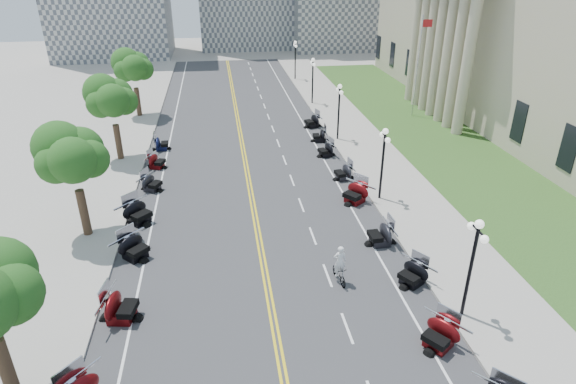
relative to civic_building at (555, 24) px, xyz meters
name	(u,v)px	position (x,y,z in m)	size (l,w,h in m)	color
ground	(259,240)	(-32.00, -22.00, -8.90)	(160.00, 160.00, 0.00)	gray
road	(247,172)	(-32.00, -12.00, -8.90)	(16.00, 90.00, 0.01)	#333335
centerline_yellow_a	(246,172)	(-32.12, -12.00, -8.89)	(0.12, 90.00, 0.00)	yellow
centerline_yellow_b	(249,172)	(-31.88, -12.00, -8.89)	(0.12, 90.00, 0.00)	yellow
edge_line_north	(328,167)	(-25.60, -12.00, -8.89)	(0.12, 90.00, 0.00)	white
edge_line_south	(162,177)	(-38.40, -12.00, -8.89)	(0.12, 90.00, 0.00)	white
lane_dash_4	(347,328)	(-28.80, -30.00, -8.89)	(0.12, 2.00, 0.00)	white
lane_dash_5	(328,275)	(-28.80, -26.00, -8.89)	(0.12, 2.00, 0.00)	white
lane_dash_6	(313,236)	(-28.80, -22.00, -8.89)	(0.12, 2.00, 0.00)	white
lane_dash_7	(301,205)	(-28.80, -18.00, -8.89)	(0.12, 2.00, 0.00)	white
lane_dash_8	(292,180)	(-28.80, -14.00, -8.89)	(0.12, 2.00, 0.00)	white
lane_dash_9	(285,160)	(-28.80, -10.00, -8.89)	(0.12, 2.00, 0.00)	white
lane_dash_10	(278,143)	(-28.80, -6.00, -8.89)	(0.12, 2.00, 0.00)	white
lane_dash_11	(273,129)	(-28.80, -2.00, -8.89)	(0.12, 2.00, 0.00)	white
lane_dash_12	(268,117)	(-28.80, 2.00, -8.89)	(0.12, 2.00, 0.00)	white
lane_dash_13	(264,106)	(-28.80, 6.00, -8.89)	(0.12, 2.00, 0.00)	white
lane_dash_14	(261,97)	(-28.80, 10.00, -8.89)	(0.12, 2.00, 0.00)	white
lane_dash_15	(258,88)	(-28.80, 14.00, -8.89)	(0.12, 2.00, 0.00)	white
lane_dash_16	(255,81)	(-28.80, 18.00, -8.89)	(0.12, 2.00, 0.00)	white
lane_dash_17	(253,75)	(-28.80, 22.00, -8.89)	(0.12, 2.00, 0.00)	white
lane_dash_18	(251,69)	(-28.80, 26.00, -8.89)	(0.12, 2.00, 0.00)	white
lane_dash_19	(249,63)	(-28.80, 30.00, -8.89)	(0.12, 2.00, 0.00)	white
sidewalk_north	(378,164)	(-21.50, -12.00, -8.83)	(5.00, 90.00, 0.15)	#9E9991
sidewalk_south	(106,180)	(-42.50, -12.00, -8.83)	(5.00, 90.00, 0.15)	#9E9991
lawn	(422,128)	(-14.50, -4.00, -8.85)	(9.00, 60.00, 0.10)	#356023
civic_building	(555,24)	(0.00, 0.00, 0.00)	(26.00, 51.00, 17.80)	#BCAD8E
street_lamp_1	(470,270)	(-23.40, -30.00, -6.30)	(0.50, 1.20, 4.90)	black
street_lamp_2	(382,165)	(-23.40, -18.00, -6.30)	(0.50, 1.20, 4.90)	black
street_lamp_3	(339,112)	(-23.40, -6.00, -6.30)	(0.50, 1.20, 4.90)	black
street_lamp_4	(313,81)	(-23.40, 6.00, -6.30)	(0.50, 1.20, 4.90)	black
street_lamp_5	(295,60)	(-23.40, 18.00, -6.30)	(0.50, 1.20, 4.90)	black
flagpole	(417,68)	(-14.00, 0.00, -3.90)	(1.10, 0.20, 10.00)	silver
tree_2	(73,162)	(-42.00, -20.00, -4.15)	(4.80, 4.80, 9.20)	#235619
tree_3	(112,103)	(-42.00, -8.00, -4.15)	(4.80, 4.80, 9.20)	#235619
tree_4	(134,70)	(-42.00, 4.00, -4.15)	(4.80, 4.80, 9.20)	#235619
motorcycle_n_3	(440,334)	(-25.26, -31.63, -8.21)	(1.96, 1.96, 1.37)	#590A0C
motorcycle_n_4	(413,273)	(-24.75, -27.30, -8.25)	(1.86, 1.86, 1.30)	black
motorcycle_n_5	(381,233)	(-25.15, -23.44, -8.20)	(2.01, 2.01, 1.41)	black
motorcycle_n_6	(355,192)	(-25.16, -18.10, -8.16)	(2.11, 2.11, 1.48)	#590A0C
motorcycle_n_7	(343,171)	(-25.00, -14.37, -8.27)	(1.81, 1.81, 1.27)	black
motorcycle_n_8	(326,149)	(-25.29, -9.66, -8.28)	(1.77, 1.77, 1.24)	black
motorcycle_n_9	(319,135)	(-25.08, -6.05, -8.28)	(1.78, 1.78, 1.25)	black
motorcycle_n_10	(312,120)	(-24.96, -2.01, -8.22)	(1.95, 1.95, 1.36)	black
motorcycle_s_4	(120,306)	(-38.84, -27.89, -8.15)	(2.14, 2.14, 1.50)	#590A0C
motorcycle_s_5	(134,247)	(-38.90, -22.84, -8.18)	(2.05, 2.05, 1.43)	black
motorcycle_s_6	(138,212)	(-39.21, -18.83, -8.14)	(2.17, 2.17, 1.52)	black
motorcycle_s_7	(152,182)	(-38.87, -14.23, -8.26)	(1.82, 1.82, 1.28)	black
motorcycle_s_8	(157,160)	(-38.92, -10.11, -8.27)	(1.79, 1.79, 1.25)	#590A0C
motorcycle_s_9	(161,143)	(-38.92, -6.11, -8.26)	(1.82, 1.82, 1.28)	black
bicycle	(339,274)	(-28.35, -26.60, -8.41)	(0.46, 1.62, 0.97)	#A51414
cyclist_rider	(340,251)	(-28.35, -26.60, -7.04)	(0.65, 0.42, 1.77)	silver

